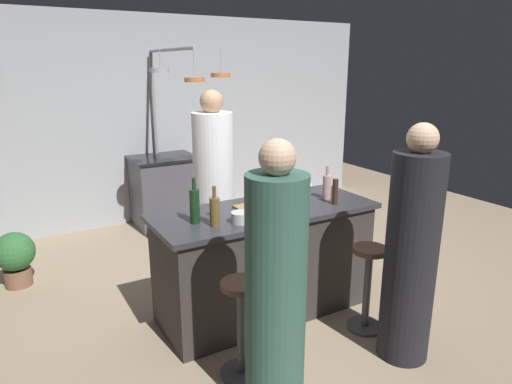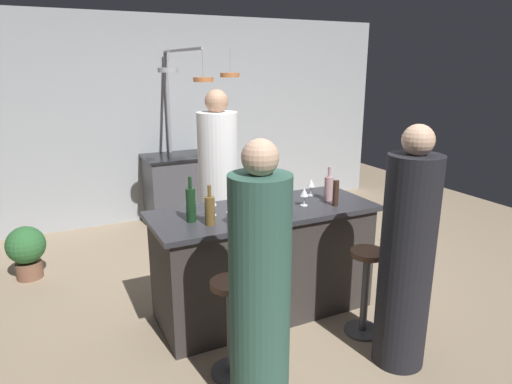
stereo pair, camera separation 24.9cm
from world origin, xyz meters
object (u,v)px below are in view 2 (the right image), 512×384
object	(u,v)px
wine_bottle_amber	(210,210)
bar_stool_right	(365,288)
bar_stool_left	(231,324)
wine_bottle_green	(278,203)
mixing_bowl_wooden	(278,195)
potted_plant	(26,249)
wine_glass_near_right_guest	(304,193)
wine_bottle_dark	(283,196)
mixing_bowl_steel	(236,217)
guest_left	(260,295)
wine_bottle_rose	(329,188)
cutting_board	(255,207)
chef	(219,191)
guest_right	(406,259)
stove_range	(178,189)
pepper_mill	(336,193)
wine_bottle_red	(191,204)
wine_glass_by_chef	(311,184)
wine_glass_near_left_guest	(212,202)

from	to	relation	value
wine_bottle_amber	bar_stool_right	bearing A→B (deg)	-23.91
bar_stool_left	wine_bottle_green	xyz separation A→B (m)	(0.56, 0.40, 0.64)
mixing_bowl_wooden	potted_plant	bearing A→B (deg)	145.48
wine_glass_near_right_guest	mixing_bowl_wooden	bearing A→B (deg)	114.21
wine_bottle_green	wine_bottle_dark	bearing A→B (deg)	41.40
mixing_bowl_wooden	mixing_bowl_steel	bearing A→B (deg)	-145.96
guest_left	wine_bottle_dark	bearing A→B (deg)	53.62
wine_bottle_rose	cutting_board	bearing A→B (deg)	173.61
chef	bar_stool_right	bearing A→B (deg)	-68.44
guest_right	mixing_bowl_steel	xyz separation A→B (m)	(-0.86, 0.81, 0.17)
stove_range	wine_glass_near_right_guest	bearing A→B (deg)	-82.64
potted_plant	wine_bottle_rose	bearing A→B (deg)	-33.50
chef	wine_bottle_green	xyz separation A→B (m)	(0.04, -1.09, 0.19)
wine_bottle_dark	pepper_mill	bearing A→B (deg)	-5.06
wine_bottle_red	wine_bottle_rose	size ratio (longest dim) A/B	1.17
stove_range	wine_bottle_amber	bearing A→B (deg)	-101.11
stove_range	guest_right	xyz separation A→B (m)	(0.54, -3.45, 0.32)
stove_range	potted_plant	world-z (taller)	stove_range
wine_bottle_rose	wine_glass_by_chef	xyz separation A→B (m)	(-0.06, 0.18, -0.00)
stove_range	wine_bottle_dark	bearing A→B (deg)	-87.94
chef	bar_stool_right	distance (m)	1.66
pepper_mill	guest_left	bearing A→B (deg)	-143.24
guest_left	chef	bearing A→B (deg)	75.29
guest_left	wine_glass_by_chef	size ratio (longest dim) A/B	11.23
wine_bottle_dark	mixing_bowl_steel	size ratio (longest dim) A/B	2.31
pepper_mill	chef	bearing A→B (deg)	119.72
guest_right	bar_stool_right	bearing A→B (deg)	89.82
chef	wine_glass_by_chef	distance (m)	0.93
guest_left	wine_glass_near_right_guest	world-z (taller)	guest_left
wine_bottle_amber	mixing_bowl_wooden	distance (m)	0.80
wine_glass_near_left_guest	guest_left	bearing A→B (deg)	-96.07
guest_right	wine_glass_near_right_guest	bearing A→B (deg)	103.05
guest_right	stove_range	bearing A→B (deg)	98.91
wine_bottle_dark	mixing_bowl_wooden	xyz separation A→B (m)	(0.12, 0.31, -0.09)
potted_plant	wine_bottle_red	size ratio (longest dim) A/B	1.56
chef	potted_plant	xyz separation A→B (m)	(-1.72, 0.67, -0.53)
guest_right	wine_glass_near_left_guest	xyz separation A→B (m)	(-0.97, 1.03, 0.24)
stove_range	guest_right	size ratio (longest dim) A/B	0.54
bar_stool_left	wine_bottle_dark	distance (m)	1.04
wine_glass_near_right_guest	mixing_bowl_steel	distance (m)	0.66
wine_bottle_rose	wine_bottle_dark	world-z (taller)	wine_bottle_dark
bar_stool_right	wine_bottle_green	size ratio (longest dim) A/B	2.29
pepper_mill	wine_glass_by_chef	size ratio (longest dim) A/B	1.44
bar_stool_left	guest_left	xyz separation A→B (m)	(0.02, -0.37, 0.39)
stove_range	wine_bottle_amber	world-z (taller)	wine_bottle_amber
potted_plant	wine_glass_near_left_guest	distance (m)	2.14
guest_left	wine_bottle_dark	distance (m)	1.09
guest_right	potted_plant	size ratio (longest dim) A/B	3.18
wine_bottle_dark	mixing_bowl_wooden	world-z (taller)	wine_bottle_dark
cutting_board	potted_plant	bearing A→B (deg)	139.01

